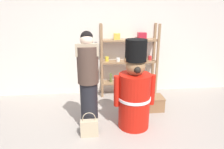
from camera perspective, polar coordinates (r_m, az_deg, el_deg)
The scene contains 7 objects.
ground_plane at distance 3.38m, azimuth 2.88°, elevation -18.90°, with size 6.40×6.40×0.00m, color #9E9389.
back_wall at distance 4.95m, azimuth -0.87°, elevation 9.43°, with size 6.40×0.12×2.60m, color silver.
merchandise_shelf at distance 4.88m, azimuth 4.95°, elevation 4.24°, with size 1.37×0.35×1.73m.
teddy_bear_guard at distance 3.51m, azimuth 6.42°, elevation -4.99°, with size 0.73×0.57×1.58m.
person_shopper at distance 3.34m, azimuth -6.75°, elevation -2.10°, with size 0.36×0.34×1.72m.
shopping_bag at distance 3.47m, azimuth -6.45°, elevation -14.80°, with size 0.29×0.12×0.43m.
display_crate at distance 4.38m, azimuth 11.85°, elevation -7.91°, with size 0.38×0.36×0.29m.
Camera 1 is at (-0.45, -2.67, 2.01)m, focal length 32.12 mm.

